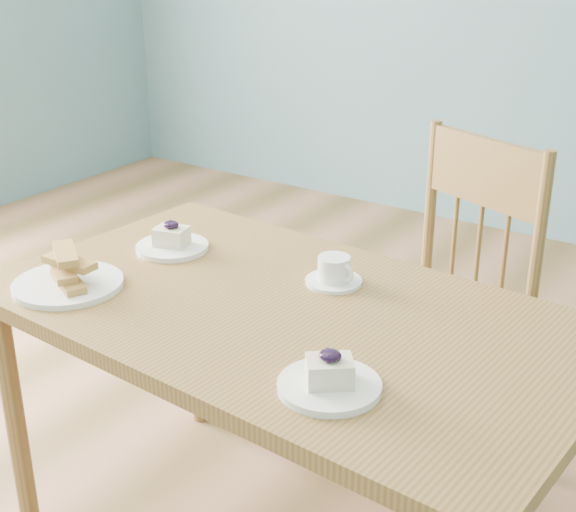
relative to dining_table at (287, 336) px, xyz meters
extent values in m
cube|color=olive|center=(0.00, 0.00, 0.05)|extent=(1.33, 0.82, 0.04)
cylinder|color=olive|center=(-0.61, -0.27, -0.29)|extent=(0.05, 0.05, 0.65)
cylinder|color=olive|center=(-0.57, 0.35, -0.29)|extent=(0.05, 0.05, 0.65)
cube|color=olive|center=(0.08, 0.56, -0.19)|extent=(0.54, 0.53, 0.04)
cylinder|color=olive|center=(-0.16, 0.46, -0.41)|extent=(0.03, 0.03, 0.41)
cylinder|color=olive|center=(0.18, 0.33, -0.41)|extent=(0.03, 0.03, 0.41)
cylinder|color=olive|center=(-0.03, 0.78, -0.41)|extent=(0.03, 0.03, 0.41)
cylinder|color=olive|center=(0.31, 0.65, -0.41)|extent=(0.03, 0.03, 0.41)
cylinder|color=olive|center=(-0.04, 0.79, 0.07)|extent=(0.03, 0.03, 0.47)
cylinder|color=olive|center=(0.32, 0.66, 0.07)|extent=(0.03, 0.03, 0.47)
cube|color=olive|center=(0.14, 0.73, 0.21)|extent=(0.35, 0.15, 0.18)
cylinder|color=olive|center=(0.05, 0.76, -0.02)|extent=(0.01, 0.01, 0.28)
cylinder|color=olive|center=(0.14, 0.73, -0.02)|extent=(0.01, 0.01, 0.28)
cylinder|color=olive|center=(0.22, 0.69, -0.02)|extent=(0.01, 0.01, 0.28)
cylinder|color=white|center=(0.24, -0.22, 0.08)|extent=(0.18, 0.18, 0.01)
cube|color=beige|center=(0.24, -0.22, 0.11)|extent=(0.10, 0.10, 0.05)
ellipsoid|color=black|center=(0.24, -0.22, 0.14)|extent=(0.04, 0.04, 0.02)
sphere|color=black|center=(0.25, -0.22, 0.14)|extent=(0.02, 0.02, 0.02)
sphere|color=black|center=(0.23, -0.21, 0.14)|extent=(0.02, 0.02, 0.02)
sphere|color=black|center=(0.24, -0.23, 0.14)|extent=(0.02, 0.02, 0.02)
cylinder|color=white|center=(-0.42, 0.11, 0.08)|extent=(0.18, 0.18, 0.01)
cube|color=beige|center=(-0.42, 0.11, 0.10)|extent=(0.09, 0.08, 0.04)
ellipsoid|color=black|center=(-0.42, 0.11, 0.13)|extent=(0.04, 0.04, 0.02)
sphere|color=black|center=(-0.40, 0.11, 0.13)|extent=(0.02, 0.02, 0.02)
sphere|color=black|center=(-0.42, 0.11, 0.13)|extent=(0.02, 0.02, 0.02)
sphere|color=black|center=(-0.41, 0.10, 0.13)|extent=(0.02, 0.02, 0.02)
cylinder|color=white|center=(0.02, 0.16, 0.07)|extent=(0.13, 0.13, 0.01)
cylinder|color=white|center=(0.02, 0.16, 0.11)|extent=(0.09, 0.09, 0.05)
cylinder|color=olive|center=(0.02, 0.16, 0.13)|extent=(0.06, 0.06, 0.00)
torus|color=white|center=(0.05, 0.15, 0.11)|extent=(0.04, 0.02, 0.04)
cylinder|color=white|center=(-0.46, -0.19, 0.08)|extent=(0.24, 0.24, 0.01)
camera|label=1|loc=(0.85, -1.25, 0.82)|focal=50.00mm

